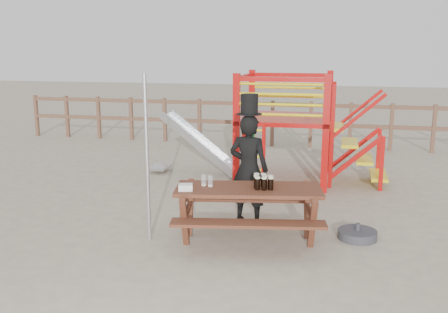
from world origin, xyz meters
The scene contains 10 objects.
ground centered at (0.00, 0.00, 0.00)m, with size 60.00×60.00×0.00m, color #B1A589.
back_fence centered at (0.00, 7.00, 0.74)m, with size 15.09×0.09×1.20m.
playground_fort centered at (0.12, 3.58, 1.07)m, with size 4.71×1.84×2.10m.
picnic_table centered at (0.10, 0.22, 0.47)m, with size 2.11×1.63×0.74m.
man_with_hat centered at (-0.03, 0.95, 0.85)m, with size 0.64×0.48×1.90m.
metal_pole centered at (-1.20, -0.04, 1.11)m, with size 0.05×0.05×2.22m, color #B2B2B7.
parasol_base centered at (1.53, 0.62, 0.06)m, with size 0.52×0.52×0.22m.
paper_bag centered at (-0.67, -0.08, 0.78)m, with size 0.18×0.14×0.08m, color white.
stout_pints centered at (0.29, 0.24, 0.83)m, with size 0.28×0.26×0.17m.
empty_glasses centered at (-0.45, 0.17, 0.81)m, with size 0.16×0.09×0.15m.
Camera 1 is at (1.22, -6.00, 2.52)m, focal length 40.00 mm.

